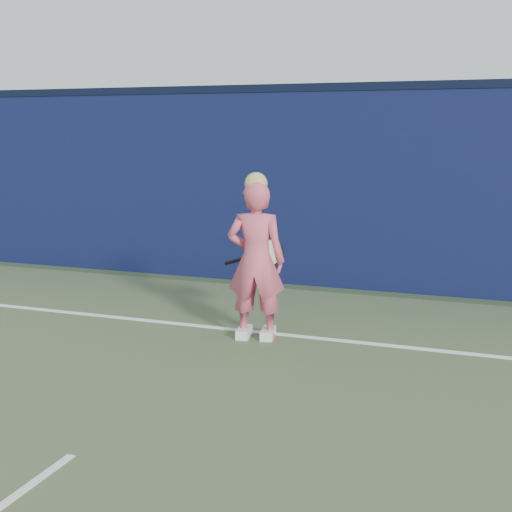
% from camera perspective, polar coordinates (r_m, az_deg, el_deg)
% --- Properties ---
extents(backstop_wall, '(24.00, 0.40, 2.50)m').
position_cam_1_polar(backstop_wall, '(9.41, 4.52, 5.32)').
color(backstop_wall, '#0C1337').
rests_on(backstop_wall, ground).
extents(wall_cap, '(24.00, 0.42, 0.10)m').
position_cam_1_polar(wall_cap, '(9.39, 4.63, 13.25)').
color(wall_cap, black).
rests_on(wall_cap, backstop_wall).
extents(player, '(0.62, 0.47, 1.63)m').
position_cam_1_polar(player, '(6.89, 0.00, -0.32)').
color(player, '#D15169').
rests_on(player, ground).
extents(racket, '(0.61, 0.22, 0.33)m').
position_cam_1_polar(racket, '(7.33, 0.72, 0.19)').
color(racket, black).
rests_on(racket, ground).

